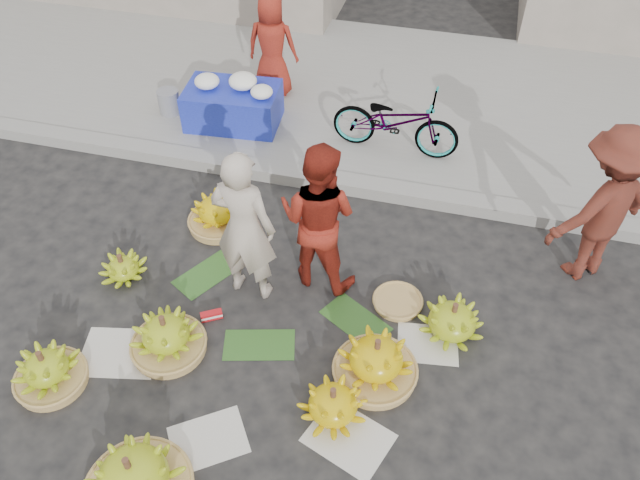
% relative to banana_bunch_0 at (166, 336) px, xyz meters
% --- Properties ---
extents(ground, '(80.00, 80.00, 0.00)m').
position_rel_banana_bunch_0_xyz_m(ground, '(0.88, 0.45, -0.20)').
color(ground, black).
rests_on(ground, ground).
extents(curb, '(40.00, 0.25, 0.15)m').
position_rel_banana_bunch_0_xyz_m(curb, '(0.88, 2.65, -0.12)').
color(curb, gray).
rests_on(curb, ground).
extents(sidewalk, '(40.00, 4.00, 0.12)m').
position_rel_banana_bunch_0_xyz_m(sidewalk, '(0.88, 4.75, -0.14)').
color(sidewalk, gray).
rests_on(sidewalk, ground).
extents(newspaper_scatter, '(3.20, 1.80, 0.00)m').
position_rel_banana_bunch_0_xyz_m(newspaper_scatter, '(0.88, -0.35, -0.19)').
color(newspaper_scatter, silver).
rests_on(newspaper_scatter, ground).
extents(banana_leaves, '(2.00, 1.00, 0.00)m').
position_rel_banana_bunch_0_xyz_m(banana_leaves, '(0.78, 0.65, -0.19)').
color(banana_leaves, '#25531B').
rests_on(banana_leaves, ground).
extents(banana_bunch_0, '(0.72, 0.72, 0.46)m').
position_rel_banana_bunch_0_xyz_m(banana_bunch_0, '(0.00, 0.00, 0.00)').
color(banana_bunch_0, '#A78046').
rests_on(banana_bunch_0, ground).
extents(banana_bunch_1, '(0.69, 0.69, 0.43)m').
position_rel_banana_bunch_0_xyz_m(banana_bunch_1, '(-0.84, -0.58, -0.02)').
color(banana_bunch_1, '#A78046').
rests_on(banana_bunch_1, ground).
extents(banana_bunch_2, '(0.81, 0.81, 0.54)m').
position_rel_banana_bunch_0_xyz_m(banana_bunch_2, '(0.34, -1.29, 0.04)').
color(banana_bunch_2, '#A78046').
rests_on(banana_bunch_2, ground).
extents(banana_bunch_3, '(0.74, 0.74, 0.36)m').
position_rel_banana_bunch_0_xyz_m(banana_bunch_3, '(1.60, -0.26, -0.04)').
color(banana_bunch_3, yellow).
rests_on(banana_bunch_3, ground).
extents(banana_bunch_4, '(0.80, 0.80, 0.49)m').
position_rel_banana_bunch_0_xyz_m(banana_bunch_4, '(1.87, 0.20, 0.02)').
color(banana_bunch_4, '#A78046').
rests_on(banana_bunch_4, ground).
extents(banana_bunch_5, '(0.80, 0.80, 0.38)m').
position_rel_banana_bunch_0_xyz_m(banana_bunch_5, '(2.46, 0.85, -0.03)').
color(banana_bunch_5, '#81A217').
rests_on(banana_bunch_5, ground).
extents(banana_bunch_6, '(0.55, 0.55, 0.29)m').
position_rel_banana_bunch_0_xyz_m(banana_bunch_6, '(-0.82, 0.73, -0.08)').
color(banana_bunch_6, '#81A217').
rests_on(banana_bunch_6, ground).
extents(banana_bunch_7, '(0.65, 0.65, 0.45)m').
position_rel_banana_bunch_0_xyz_m(banana_bunch_7, '(-0.17, 1.68, -0.01)').
color(banana_bunch_7, '#A78046').
rests_on(banana_bunch_7, ground).
extents(basket_spare, '(0.50, 0.50, 0.05)m').
position_rel_banana_bunch_0_xyz_m(basket_spare, '(1.93, 1.06, -0.17)').
color(basket_spare, '#A78046').
rests_on(basket_spare, ground).
extents(incense_stack, '(0.21, 0.16, 0.08)m').
position_rel_banana_bunch_0_xyz_m(incense_stack, '(0.24, 0.43, -0.15)').
color(incense_stack, red).
rests_on(incense_stack, ground).
extents(vendor_cream, '(0.63, 0.44, 1.66)m').
position_rel_banana_bunch_0_xyz_m(vendor_cream, '(0.48, 0.89, 0.63)').
color(vendor_cream, '#C1B3A2').
rests_on(vendor_cream, ground).
extents(vendor_red, '(0.86, 0.72, 1.60)m').
position_rel_banana_bunch_0_xyz_m(vendor_red, '(1.09, 1.23, 0.60)').
color(vendor_red, '#9D2818').
rests_on(vendor_red, ground).
extents(man_striped, '(1.25, 1.18, 1.70)m').
position_rel_banana_bunch_0_xyz_m(man_striped, '(3.65, 1.99, 0.65)').
color(man_striped, '#9F311D').
rests_on(man_striped, ground).
extents(flower_table, '(1.23, 0.83, 0.68)m').
position_rel_banana_bunch_0_xyz_m(flower_table, '(-0.62, 3.47, 0.20)').
color(flower_table, '#1A27AE').
rests_on(flower_table, sidewalk).
extents(grey_bucket, '(0.28, 0.28, 0.32)m').
position_rel_banana_bunch_0_xyz_m(grey_bucket, '(-1.54, 3.48, 0.08)').
color(grey_bucket, gray).
rests_on(grey_bucket, sidewalk).
extents(flower_vendor, '(0.70, 0.49, 1.38)m').
position_rel_banana_bunch_0_xyz_m(flower_vendor, '(-0.36, 4.33, 0.61)').
color(flower_vendor, '#9D2818').
rests_on(flower_vendor, sidewalk).
extents(bicycle, '(0.61, 1.57, 0.81)m').
position_rel_banana_bunch_0_xyz_m(bicycle, '(1.47, 3.40, 0.33)').
color(bicycle, gray).
rests_on(bicycle, sidewalk).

